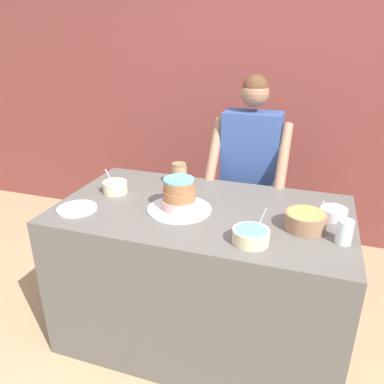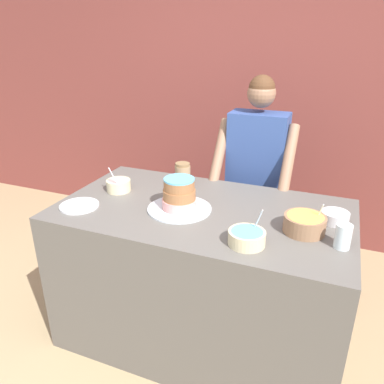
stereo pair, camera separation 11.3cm
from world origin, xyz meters
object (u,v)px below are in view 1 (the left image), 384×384
object	(u,v)px
frosting_bowl_blue	(251,235)
frosting_bowl_pink	(115,187)
ceramic_plate	(77,209)
stoneware_jar	(179,174)
cake	(179,197)
person_baker	(250,166)
drinking_glass	(344,232)
frosting_bowl_yellow	(305,220)
frosting_bowl_white	(333,213)

from	to	relation	value
frosting_bowl_blue	frosting_bowl_pink	distance (m)	0.96
frosting_bowl_blue	ceramic_plate	world-z (taller)	frosting_bowl_blue
stoneware_jar	cake	bearing A→B (deg)	-69.59
person_baker	ceramic_plate	xyz separation A→B (m)	(-0.80, -0.94, -0.03)
drinking_glass	stoneware_jar	size ratio (longest dim) A/B	0.79
frosting_bowl_pink	drinking_glass	xyz separation A→B (m)	(1.32, -0.20, 0.02)
frosting_bowl_blue	stoneware_jar	bearing A→B (deg)	134.77
frosting_bowl_yellow	frosting_bowl_white	xyz separation A→B (m)	(0.14, 0.17, -0.02)
ceramic_plate	cake	bearing A→B (deg)	18.17
stoneware_jar	frosting_bowl_blue	bearing A→B (deg)	-45.23
frosting_bowl_yellow	frosting_bowl_pink	bearing A→B (deg)	174.34
frosting_bowl_blue	stoneware_jar	size ratio (longest dim) A/B	1.18
drinking_glass	cake	bearing A→B (deg)	173.90
frosting_bowl_blue	drinking_glass	xyz separation A→B (m)	(0.41, 0.13, 0.02)
frosting_bowl_yellow	drinking_glass	xyz separation A→B (m)	(0.18, -0.09, 0.01)
frosting_bowl_blue	ceramic_plate	distance (m)	0.99
frosting_bowl_yellow	stoneware_jar	distance (m)	0.88
person_baker	frosting_bowl_yellow	xyz separation A→B (m)	(0.42, -0.77, 0.01)
person_baker	frosting_bowl_white	xyz separation A→B (m)	(0.56, -0.60, -0.00)
frosting_bowl_pink	drinking_glass	bearing A→B (deg)	-8.60
person_baker	drinking_glass	bearing A→B (deg)	-55.07
drinking_glass	ceramic_plate	distance (m)	1.40
frosting_bowl_yellow	drinking_glass	distance (m)	0.20
drinking_glass	ceramic_plate	world-z (taller)	drinking_glass
frosting_bowl_white	ceramic_plate	xyz separation A→B (m)	(-1.36, -0.34, -0.03)
person_baker	frosting_bowl_white	bearing A→B (deg)	-47.12
drinking_glass	stoneware_jar	distance (m)	1.08
frosting_bowl_yellow	stoneware_jar	size ratio (longest dim) A/B	1.39
person_baker	frosting_bowl_yellow	distance (m)	0.87
cake	frosting_bowl_pink	distance (m)	0.48
frosting_bowl_pink	ceramic_plate	size ratio (longest dim) A/B	0.78
frosting_bowl_pink	ceramic_plate	xyz separation A→B (m)	(-0.08, -0.29, -0.03)
person_baker	cake	world-z (taller)	person_baker
frosting_bowl_white	ceramic_plate	size ratio (longest dim) A/B	0.65
frosting_bowl_blue	stoneware_jar	xyz separation A→B (m)	(-0.57, 0.58, 0.04)
ceramic_plate	stoneware_jar	world-z (taller)	stoneware_jar
frosting_bowl_white	cake	bearing A→B (deg)	-168.53
frosting_bowl_blue	frosting_bowl_white	xyz separation A→B (m)	(0.37, 0.39, -0.01)
cake	frosting_bowl_pink	size ratio (longest dim) A/B	2.09
person_baker	drinking_glass	xyz separation A→B (m)	(0.60, -0.85, 0.02)
drinking_glass	stoneware_jar	world-z (taller)	stoneware_jar
frosting_bowl_blue	stoneware_jar	distance (m)	0.81
frosting_bowl_pink	drinking_glass	distance (m)	1.33
cake	frosting_bowl_white	distance (m)	0.83
stoneware_jar	ceramic_plate	bearing A→B (deg)	-128.09
cake	stoneware_jar	bearing A→B (deg)	110.41
cake	frosting_bowl_blue	size ratio (longest dim) A/B	2.06
frosting_bowl_blue	ceramic_plate	size ratio (longest dim) A/B	0.79
frosting_bowl_blue	cake	bearing A→B (deg)	152.87
ceramic_plate	stoneware_jar	size ratio (longest dim) A/B	1.49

